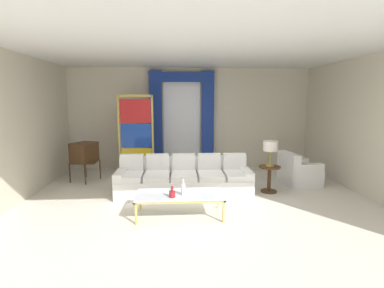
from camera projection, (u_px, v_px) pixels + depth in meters
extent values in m
plane|color=silver|center=(199.00, 201.00, 5.94)|extent=(16.00, 16.00, 0.00)
cube|color=beige|center=(190.00, 118.00, 8.73)|extent=(8.00, 0.12, 3.00)
cube|color=beige|center=(25.00, 127.00, 6.07)|extent=(0.12, 7.00, 3.00)
cube|color=beige|center=(357.00, 125.00, 6.53)|extent=(0.12, 7.00, 3.00)
cube|color=white|center=(196.00, 56.00, 6.26)|extent=(8.00, 7.60, 0.04)
cube|color=white|center=(182.00, 117.00, 8.62)|extent=(1.10, 0.02, 2.50)
cylinder|color=gold|center=(182.00, 72.00, 8.34)|extent=(2.00, 0.04, 0.04)
cube|color=navy|center=(156.00, 117.00, 8.48)|extent=(0.36, 0.12, 2.70)
cube|color=navy|center=(208.00, 117.00, 8.57)|extent=(0.36, 0.12, 2.70)
cube|color=navy|center=(182.00, 77.00, 8.34)|extent=(1.80, 0.10, 0.28)
cube|color=white|center=(184.00, 186.00, 6.31)|extent=(2.91, 0.94, 0.38)
cube|color=white|center=(184.00, 173.00, 6.65)|extent=(2.90, 0.24, 0.78)
cube|color=white|center=(245.00, 181.00, 6.37)|extent=(0.21, 0.86, 0.56)
cube|color=white|center=(121.00, 183.00, 6.23)|extent=(0.21, 0.86, 0.56)
cube|color=white|center=(237.00, 175.00, 6.28)|extent=(0.54, 0.75, 0.12)
cube|color=white|center=(234.00, 162.00, 6.56)|extent=(0.51, 0.15, 0.40)
cube|color=white|center=(211.00, 175.00, 6.25)|extent=(0.54, 0.75, 0.12)
cube|color=white|center=(209.00, 162.00, 6.54)|extent=(0.51, 0.15, 0.40)
cube|color=white|center=(184.00, 176.00, 6.23)|extent=(0.54, 0.75, 0.12)
cube|color=white|center=(184.00, 162.00, 6.51)|extent=(0.51, 0.15, 0.40)
cube|color=white|center=(157.00, 176.00, 6.20)|extent=(0.54, 0.75, 0.12)
cube|color=white|center=(158.00, 163.00, 6.48)|extent=(0.51, 0.15, 0.40)
cube|color=white|center=(130.00, 176.00, 6.17)|extent=(0.54, 0.75, 0.12)
cube|color=white|center=(132.00, 163.00, 6.45)|extent=(0.51, 0.15, 0.40)
cube|color=silver|center=(180.00, 194.00, 5.11)|extent=(1.55, 0.72, 0.02)
cube|color=gold|center=(179.00, 190.00, 5.45)|extent=(1.55, 0.04, 0.03)
cube|color=gold|center=(180.00, 202.00, 4.78)|extent=(1.55, 0.04, 0.03)
cube|color=gold|center=(137.00, 196.00, 5.07)|extent=(0.04, 0.72, 0.03)
cube|color=gold|center=(222.00, 195.00, 5.16)|extent=(0.04, 0.72, 0.03)
cylinder|color=gold|center=(140.00, 200.00, 5.41)|extent=(0.04, 0.04, 0.38)
cylinder|color=gold|center=(218.00, 199.00, 5.50)|extent=(0.04, 0.04, 0.38)
cylinder|color=gold|center=(136.00, 214.00, 4.78)|extent=(0.04, 0.04, 0.38)
cylinder|color=gold|center=(223.00, 211.00, 4.88)|extent=(0.04, 0.04, 0.38)
cylinder|color=maroon|center=(172.00, 194.00, 4.93)|extent=(0.11, 0.11, 0.11)
cylinder|color=maroon|center=(172.00, 190.00, 4.92)|extent=(0.04, 0.04, 0.05)
sphere|color=maroon|center=(172.00, 187.00, 4.91)|extent=(0.05, 0.05, 0.05)
cylinder|color=silver|center=(183.00, 190.00, 5.05)|extent=(0.08, 0.08, 0.19)
cylinder|color=silver|center=(183.00, 183.00, 5.03)|extent=(0.04, 0.04, 0.06)
sphere|color=silver|center=(183.00, 180.00, 5.02)|extent=(0.05, 0.05, 0.05)
cube|color=#472D19|center=(85.00, 162.00, 7.33)|extent=(0.62, 0.54, 0.03)
cylinder|color=#472D19|center=(70.00, 173.00, 7.19)|extent=(0.04, 0.04, 0.50)
cylinder|color=#472D19|center=(86.00, 168.00, 7.71)|extent=(0.04, 0.04, 0.50)
cylinder|color=#472D19|center=(85.00, 175.00, 7.02)|extent=(0.04, 0.04, 0.50)
cylinder|color=#472D19|center=(100.00, 170.00, 7.54)|extent=(0.04, 0.04, 0.50)
cube|color=#472D19|center=(84.00, 152.00, 7.29)|extent=(0.67, 0.71, 0.48)
cube|color=black|center=(77.00, 151.00, 7.37)|extent=(0.18, 0.36, 0.30)
cylinder|color=gold|center=(75.00, 158.00, 7.33)|extent=(0.03, 0.04, 0.04)
cylinder|color=gold|center=(80.00, 157.00, 7.47)|extent=(0.03, 0.04, 0.04)
cylinder|color=silver|center=(83.00, 135.00, 7.22)|extent=(0.06, 0.12, 0.34)
cylinder|color=silver|center=(83.00, 135.00, 7.22)|extent=(0.06, 0.12, 0.34)
cube|color=white|center=(300.00, 176.00, 7.08)|extent=(0.89, 0.89, 0.40)
cube|color=white|center=(301.00, 166.00, 7.04)|extent=(0.76, 0.76, 0.10)
cube|color=white|center=(288.00, 169.00, 6.99)|extent=(0.29, 0.82, 0.80)
cube|color=white|center=(293.00, 170.00, 7.37)|extent=(0.75, 0.26, 0.58)
cube|color=white|center=(308.00, 176.00, 6.75)|extent=(0.75, 0.26, 0.58)
cube|color=gold|center=(119.00, 136.00, 7.75)|extent=(0.05, 0.05, 2.20)
cube|color=gold|center=(153.00, 136.00, 7.80)|extent=(0.05, 0.05, 2.20)
cube|color=gold|center=(135.00, 96.00, 7.61)|extent=(0.90, 0.05, 0.06)
cube|color=gold|center=(137.00, 173.00, 7.94)|extent=(0.90, 0.05, 0.10)
cube|color=yellow|center=(137.00, 160.00, 7.88)|extent=(0.82, 0.02, 0.64)
cube|color=#1E47B7|center=(136.00, 136.00, 7.78)|extent=(0.82, 0.02, 0.64)
cube|color=red|center=(135.00, 111.00, 7.67)|extent=(0.82, 0.02, 0.64)
cylinder|color=beige|center=(153.00, 175.00, 7.80)|extent=(0.16, 0.16, 0.06)
ellipsoid|color=#185A7C|center=(152.00, 171.00, 7.78)|extent=(0.18, 0.32, 0.20)
sphere|color=#185A7C|center=(153.00, 166.00, 7.90)|extent=(0.09, 0.09, 0.09)
cone|color=gold|center=(153.00, 166.00, 7.96)|extent=(0.02, 0.04, 0.02)
cone|color=#26713C|center=(152.00, 169.00, 7.59)|extent=(0.44, 0.40, 0.50)
cylinder|color=#472D19|center=(270.00, 167.00, 6.42)|extent=(0.48, 0.48, 0.03)
cylinder|color=#472D19|center=(269.00, 179.00, 6.46)|extent=(0.08, 0.08, 0.55)
cylinder|color=#472D19|center=(269.00, 191.00, 6.51)|extent=(0.36, 0.36, 0.03)
cylinder|color=#B29338|center=(270.00, 165.00, 6.41)|extent=(0.18, 0.18, 0.04)
cylinder|color=#B29338|center=(270.00, 157.00, 6.38)|extent=(0.03, 0.03, 0.36)
cylinder|color=silver|center=(271.00, 146.00, 6.35)|extent=(0.32, 0.32, 0.22)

